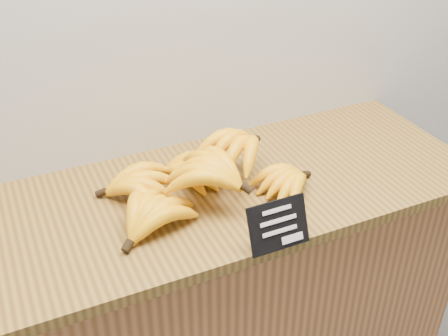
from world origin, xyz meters
TOP-DOWN VIEW (x-y plane):
  - counter at (-0.05, 2.75)m, footprint 1.33×0.50m
  - counter_top at (-0.05, 2.75)m, footprint 1.39×0.54m
  - chalkboard_sign at (-0.02, 2.49)m, footprint 0.14×0.05m
  - banana_pile at (-0.11, 2.74)m, footprint 0.55×0.36m

SIDE VIEW (x-z plane):
  - counter at x=-0.05m, z-range 0.00..0.90m
  - counter_top at x=-0.05m, z-range 0.90..0.93m
  - chalkboard_sign at x=-0.02m, z-range 0.93..1.04m
  - banana_pile at x=-0.11m, z-range 0.92..1.05m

